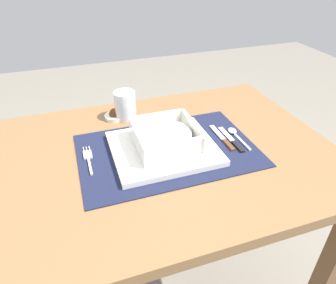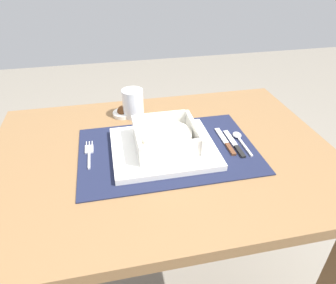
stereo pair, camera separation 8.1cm
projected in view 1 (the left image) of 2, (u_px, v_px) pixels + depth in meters
dining_table at (164, 185)px, 0.89m from camera, size 0.93×0.67×0.75m
placemat at (168, 151)px, 0.83m from camera, size 0.47×0.31×0.00m
serving_plate at (165, 149)px, 0.82m from camera, size 0.27×0.24×0.02m
porridge_bowl at (166, 138)px, 0.81m from camera, size 0.16×0.16×0.06m
fork at (88, 158)px, 0.79m from camera, size 0.02×0.13×0.00m
spoon at (234, 133)px, 0.89m from camera, size 0.02×0.12×0.01m
butter_knife at (232, 141)px, 0.86m from camera, size 0.01×0.13×0.01m
bread_knife at (223, 139)px, 0.87m from camera, size 0.01×0.14×0.01m
drinking_glass at (125, 107)px, 0.96m from camera, size 0.07×0.07×0.09m
condiment_saucer at (115, 115)px, 0.98m from camera, size 0.07×0.07×0.04m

